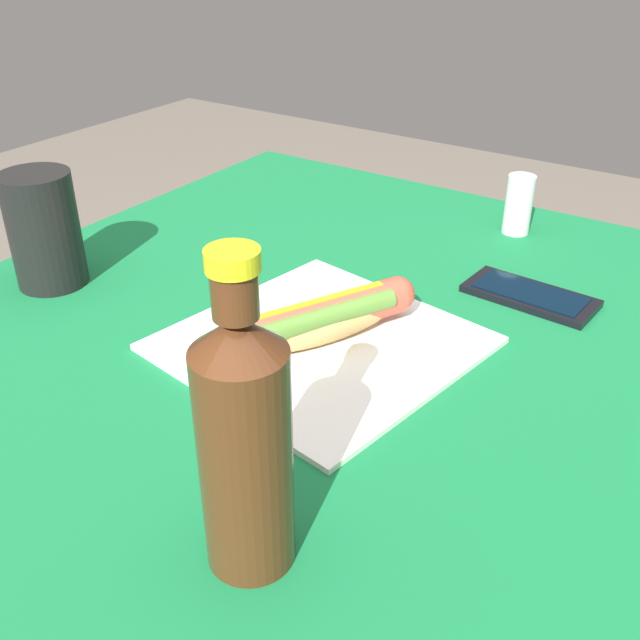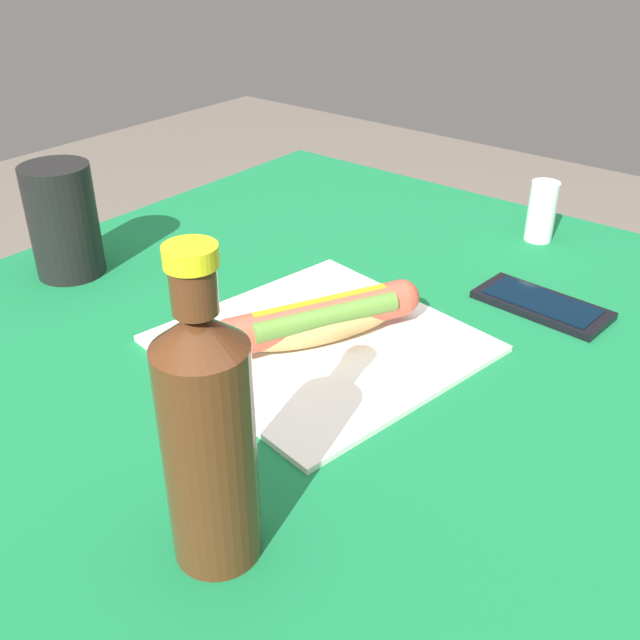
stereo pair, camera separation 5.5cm
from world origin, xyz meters
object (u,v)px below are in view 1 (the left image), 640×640
drinking_cup (44,230)px  salt_shaker (519,205)px  hot_dog (321,318)px  cell_phone (530,295)px  soda_bottle (244,440)px

drinking_cup → salt_shaker: (-0.44, 0.40, -0.03)m
hot_dog → cell_phone: size_ratio=1.38×
hot_dog → soda_bottle: soda_bottle is taller
soda_bottle → salt_shaker: bearing=-175.3°
drinking_cup → salt_shaker: 0.59m
drinking_cup → hot_dog: bearing=99.5°
cell_phone → soda_bottle: (0.46, -0.03, 0.10)m
hot_dog → drinking_cup: bearing=-80.5°
cell_phone → drinking_cup: drinking_cup is taller
hot_dog → cell_phone: bearing=146.7°
hot_dog → cell_phone: 0.26m
cell_phone → hot_dog: bearing=-33.3°
soda_bottle → cell_phone: bearing=176.2°
cell_phone → drinking_cup: size_ratio=1.12×
soda_bottle → salt_shaker: soda_bottle is taller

